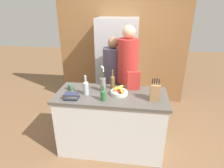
# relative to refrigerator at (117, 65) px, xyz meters

# --- Properties ---
(ground_plane) EXTENTS (14.00, 14.00, 0.00)m
(ground_plane) POSITION_rel_refrigerator_xyz_m (0.06, -1.37, -0.93)
(ground_plane) COLOR brown
(kitchen_island) EXTENTS (1.58, 0.69, 0.93)m
(kitchen_island) POSITION_rel_refrigerator_xyz_m (0.06, -1.37, -0.47)
(kitchen_island) COLOR silver
(kitchen_island) RESTS_ON ground_plane
(back_wall_wood) EXTENTS (2.78, 0.12, 2.60)m
(back_wall_wood) POSITION_rel_refrigerator_xyz_m (0.06, 0.36, 0.37)
(back_wall_wood) COLOR olive
(back_wall_wood) RESTS_ON ground_plane
(refrigerator) EXTENTS (0.80, 0.62, 1.86)m
(refrigerator) POSITION_rel_refrigerator_xyz_m (0.00, 0.00, 0.00)
(refrigerator) COLOR #B7B7BC
(refrigerator) RESTS_ON ground_plane
(fruit_bowl) EXTENTS (0.24, 0.24, 0.11)m
(fruit_bowl) POSITION_rel_refrigerator_xyz_m (0.18, -1.36, 0.03)
(fruit_bowl) COLOR silver
(fruit_bowl) RESTS_ON kitchen_island
(knife_block) EXTENTS (0.12, 0.10, 0.30)m
(knife_block) POSITION_rel_refrigerator_xyz_m (0.65, -1.46, 0.11)
(knife_block) COLOR #A87A4C
(knife_block) RESTS_ON kitchen_island
(flower_vase) EXTENTS (0.08, 0.08, 0.39)m
(flower_vase) POSITION_rel_refrigerator_xyz_m (-0.07, -1.28, 0.12)
(flower_vase) COLOR gray
(flower_vase) RESTS_ON kitchen_island
(cereal_box) EXTENTS (0.20, 0.10, 0.28)m
(cereal_box) POSITION_rel_refrigerator_xyz_m (0.36, -1.16, 0.13)
(cereal_box) COLOR red
(cereal_box) RESTS_ON kitchen_island
(coffee_mug) EXTENTS (0.08, 0.11, 0.09)m
(coffee_mug) POSITION_rel_refrigerator_xyz_m (-0.55, -1.30, 0.04)
(coffee_mug) COLOR #42664C
(coffee_mug) RESTS_ON kitchen_island
(book_stack) EXTENTS (0.20, 0.16, 0.08)m
(book_stack) POSITION_rel_refrigerator_xyz_m (-0.45, -1.57, 0.03)
(book_stack) COLOR #232328
(book_stack) RESTS_ON kitchen_island
(bottle_oil) EXTENTS (0.07, 0.07, 0.21)m
(bottle_oil) POSITION_rel_refrigerator_xyz_m (-0.01, -1.56, 0.07)
(bottle_oil) COLOR #286633
(bottle_oil) RESTS_ON kitchen_island
(bottle_vinegar) EXTENTS (0.07, 0.07, 0.29)m
(bottle_vinegar) POSITION_rel_refrigerator_xyz_m (0.06, -1.17, 0.11)
(bottle_vinegar) COLOR brown
(bottle_vinegar) RESTS_ON kitchen_island
(bottle_wine) EXTENTS (0.08, 0.08, 0.28)m
(bottle_wine) POSITION_rel_refrigerator_xyz_m (-0.28, -1.42, 0.10)
(bottle_wine) COLOR #B2BCC1
(bottle_wine) RESTS_ON kitchen_island
(person_at_sink) EXTENTS (0.36, 0.36, 1.59)m
(person_at_sink) POSITION_rel_refrigerator_xyz_m (-0.01, -0.57, -0.04)
(person_at_sink) COLOR #383842
(person_at_sink) RESTS_ON ground_plane
(person_in_blue) EXTENTS (0.34, 0.34, 1.80)m
(person_in_blue) POSITION_rel_refrigerator_xyz_m (0.25, -0.72, 0.09)
(person_in_blue) COLOR #383842
(person_in_blue) RESTS_ON ground_plane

